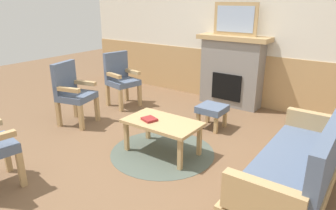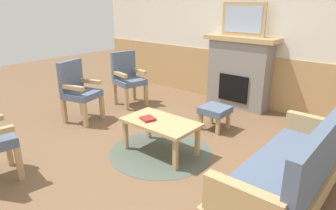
{
  "view_description": "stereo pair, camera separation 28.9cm",
  "coord_description": "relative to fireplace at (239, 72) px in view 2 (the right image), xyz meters",
  "views": [
    {
      "loc": [
        2.26,
        -2.79,
        1.9
      ],
      "look_at": [
        0.0,
        0.35,
        0.55
      ],
      "focal_mm": 32.73,
      "sensor_mm": 36.0,
      "label": 1
    },
    {
      "loc": [
        2.48,
        -2.61,
        1.9
      ],
      "look_at": [
        0.0,
        0.35,
        0.55
      ],
      "focal_mm": 32.73,
      "sensor_mm": 36.0,
      "label": 2
    }
  ],
  "objects": [
    {
      "name": "couch",
      "position": [
        1.78,
        -2.4,
        -0.26
      ],
      "size": [
        0.7,
        1.8,
        0.98
      ],
      "color": "tan",
      "rests_on": "ground_plane"
    },
    {
      "name": "armchair_near_fireplace",
      "position": [
        -1.63,
        -2.29,
        -0.11
      ],
      "size": [
        0.58,
        0.58,
        0.98
      ],
      "color": "tan",
      "rests_on": "ground_plane"
    },
    {
      "name": "round_rug",
      "position": [
        0.12,
        -2.28,
        -0.65
      ],
      "size": [
        1.35,
        1.35,
        0.01
      ],
      "primitive_type": "cylinder",
      "color": "#4C564C",
      "rests_on": "ground_plane"
    },
    {
      "name": "footstool",
      "position": [
        0.25,
        -1.19,
        -0.37
      ],
      "size": [
        0.4,
        0.4,
        0.36
      ],
      "color": "tan",
      "rests_on": "ground_plane"
    },
    {
      "name": "coffee_table",
      "position": [
        0.12,
        -2.28,
        -0.27
      ],
      "size": [
        0.96,
        0.56,
        0.44
      ],
      "color": "tan",
      "rests_on": "ground_plane"
    },
    {
      "name": "ground_plane",
      "position": [
        0.0,
        -2.35,
        -0.65
      ],
      "size": [
        14.0,
        14.0,
        0.0
      ],
      "primitive_type": "plane",
      "color": "brown"
    },
    {
      "name": "armchair_by_window_left",
      "position": [
        -1.64,
        -1.21,
        -0.11
      ],
      "size": [
        0.57,
        0.57,
        0.98
      ],
      "color": "tan",
      "rests_on": "ground_plane"
    },
    {
      "name": "wall_back",
      "position": [
        0.0,
        0.25,
        0.66
      ],
      "size": [
        7.2,
        0.14,
        2.7
      ],
      "color": "silver",
      "rests_on": "ground_plane"
    },
    {
      "name": "book_on_table",
      "position": [
        -0.03,
        -2.36,
        -0.2
      ],
      "size": [
        0.22,
        0.2,
        0.03
      ],
      "primitive_type": "cube",
      "rotation": [
        0.0,
        0.0,
        -0.33
      ],
      "color": "maroon",
      "rests_on": "coffee_table"
    },
    {
      "name": "fireplace",
      "position": [
        0.0,
        0.0,
        0.0
      ],
      "size": [
        1.3,
        0.44,
        1.28
      ],
      "color": "gray",
      "rests_on": "ground_plane"
    },
    {
      "name": "framed_picture",
      "position": [
        0.0,
        0.0,
        0.91
      ],
      "size": [
        0.8,
        0.04,
        0.56
      ],
      "color": "tan",
      "rests_on": "fireplace"
    }
  ]
}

